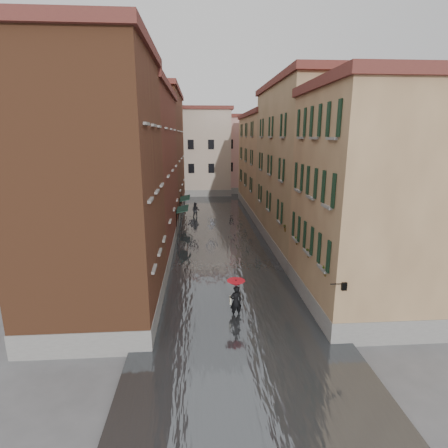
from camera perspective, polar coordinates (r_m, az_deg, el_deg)
name	(u,v)px	position (r m, az deg, el deg)	size (l,w,h in m)	color
ground	(231,292)	(21.73, 1.13, -11.11)	(120.00, 120.00, 0.00)	#5B5B5E
floodwater	(219,233)	(33.88, -0.83, -1.51)	(10.00, 60.00, 0.20)	#43464A
building_left_near	(95,194)	(18.52, -20.36, 4.65)	(6.00, 8.00, 13.00)	brown
building_left_mid	(134,175)	(29.18, -14.41, 7.81)	(6.00, 14.00, 12.50)	brown
building_left_far	(156,155)	(43.92, -11.02, 11.00)	(6.00, 16.00, 14.00)	brown
building_right_near	(367,205)	(19.95, 22.24, 2.92)	(6.00, 8.00, 11.50)	#8E6A49
building_right_mid	(306,170)	(30.00, 13.19, 8.52)	(6.00, 14.00, 13.00)	tan
building_right_far	(270,165)	(44.57, 7.48, 9.57)	(6.00, 16.00, 11.50)	#8E6A49
building_end_cream	(192,153)	(57.63, -5.31, 11.42)	(12.00, 9.00, 13.00)	beige
building_end_pink	(245,156)	(60.15, 3.51, 11.09)	(10.00, 9.00, 12.00)	tan
awning_near	(182,210)	(33.34, -6.84, 2.32)	(1.09, 2.95, 2.80)	black
awning_far	(185,199)	(39.09, -6.45, 4.10)	(1.09, 3.15, 2.80)	black
wall_lantern	(343,286)	(16.15, 18.90, -9.53)	(0.71, 0.22, 0.35)	black
window_planters	(304,240)	(20.44, 12.98, -2.59)	(0.59, 8.63, 0.84)	#974D31
pedestrian_main	(236,295)	(18.53, 1.94, -11.54)	(0.97, 0.97, 2.06)	black
pedestrian_far	(196,211)	(40.07, -4.65, 2.17)	(0.91, 0.71, 1.88)	black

